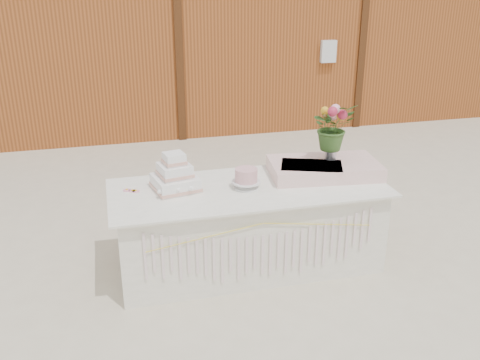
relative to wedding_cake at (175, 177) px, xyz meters
The scene contains 9 objects.
ground 1.08m from the wedding_cake, ahead, with size 80.00×80.00×0.00m, color beige.
barn 5.97m from the wedding_cake, 84.08° to the left, with size 12.60×4.60×3.30m.
cake_table 0.80m from the wedding_cake, 10.06° to the right, with size 2.40×1.00×0.77m.
wedding_cake is the anchor object (origin of this frame).
pink_cake_stand 0.61m from the wedding_cake, 11.82° to the right, with size 0.25×0.25×0.18m.
satin_runner 1.37m from the wedding_cake, ahead, with size 0.98×0.57×0.12m, color #FFD0CD.
flower_vase 1.46m from the wedding_cake, ahead, with size 0.10×0.10×0.14m, color #BBBBC0.
bouquet 1.50m from the wedding_cake, ahead, with size 0.39×0.34×0.43m, color #365B24.
loose_flowers 0.38m from the wedding_cake, behind, with size 0.13×0.32×0.02m, color pink, non-canonical shape.
Camera 1 is at (-1.13, -4.14, 2.53)m, focal length 40.00 mm.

